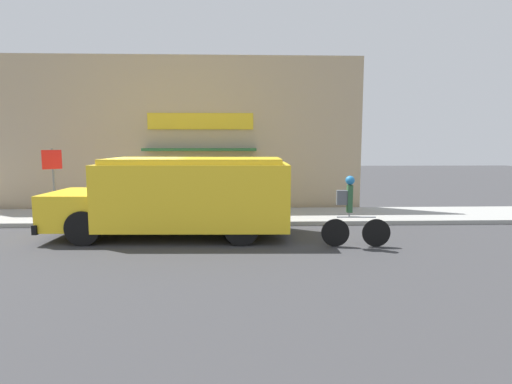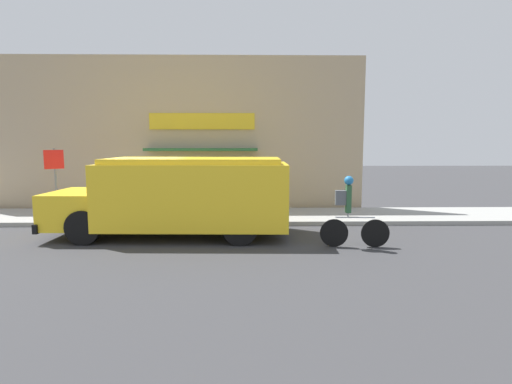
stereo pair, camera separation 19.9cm
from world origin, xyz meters
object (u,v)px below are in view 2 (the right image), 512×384
stop_sign_post (55,172)px  cyclist (350,213)px  school_bus (181,195)px  trash_bin (229,202)px

stop_sign_post → cyclist: bearing=-20.0°
school_bus → stop_sign_post: (-4.31, 1.89, 0.51)m
school_bus → cyclist: (4.38, -1.27, -0.30)m
cyclist → trash_bin: 5.19m
school_bus → cyclist: 4.57m
trash_bin → cyclist: bearing=-51.7°
cyclist → stop_sign_post: bearing=163.2°
cyclist → stop_sign_post: (-8.69, 3.16, 0.81)m
school_bus → stop_sign_post: stop_sign_post is taller
cyclist → trash_bin: cyclist is taller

